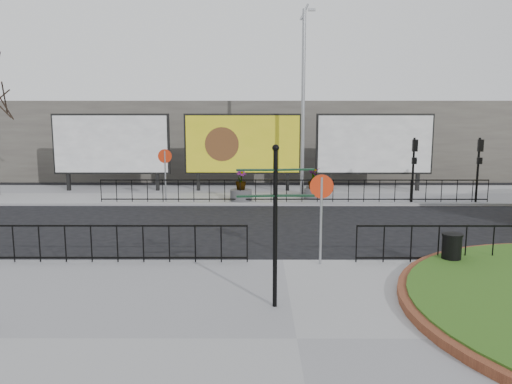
{
  "coord_description": "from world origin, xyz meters",
  "views": [
    {
      "loc": [
        -0.72,
        -13.59,
        4.17
      ],
      "look_at": [
        -0.77,
        2.43,
        1.68
      ],
      "focal_mm": 35.0,
      "sensor_mm": 36.0,
      "label": 1
    }
  ],
  "objects_px": {
    "billboard_mid": "(243,144)",
    "planter_a": "(241,190)",
    "fingerpost_sign": "(275,210)",
    "planter_c": "(316,187)",
    "litter_bin": "(452,250)",
    "planter_b": "(313,188)",
    "lamp_post": "(303,101)"
  },
  "relations": [
    {
      "from": "billboard_mid",
      "to": "planter_a",
      "type": "bearing_deg",
      "value": -90.0
    },
    {
      "from": "fingerpost_sign",
      "to": "planter_a",
      "type": "distance_m",
      "value": 13.31
    },
    {
      "from": "planter_a",
      "to": "planter_c",
      "type": "xyz_separation_m",
      "value": [
        3.7,
        1.27,
        -0.01
      ]
    },
    {
      "from": "fingerpost_sign",
      "to": "planter_a",
      "type": "bearing_deg",
      "value": 93.9
    },
    {
      "from": "planter_a",
      "to": "planter_c",
      "type": "bearing_deg",
      "value": 18.93
    },
    {
      "from": "litter_bin",
      "to": "planter_a",
      "type": "distance_m",
      "value": 11.95
    },
    {
      "from": "planter_c",
      "to": "planter_a",
      "type": "bearing_deg",
      "value": -161.07
    },
    {
      "from": "billboard_mid",
      "to": "planter_a",
      "type": "height_order",
      "value": "billboard_mid"
    },
    {
      "from": "planter_a",
      "to": "fingerpost_sign",
      "type": "bearing_deg",
      "value": -85.01
    },
    {
      "from": "fingerpost_sign",
      "to": "planter_b",
      "type": "relative_size",
      "value": 2.47
    },
    {
      "from": "lamp_post",
      "to": "planter_c",
      "type": "distance_m",
      "value": 4.27
    },
    {
      "from": "planter_a",
      "to": "planter_c",
      "type": "height_order",
      "value": "planter_a"
    },
    {
      "from": "fingerpost_sign",
      "to": "litter_bin",
      "type": "xyz_separation_m",
      "value": [
        4.85,
        2.84,
        -1.63
      ]
    },
    {
      "from": "planter_c",
      "to": "lamp_post",
      "type": "bearing_deg",
      "value": 180.0
    },
    {
      "from": "fingerpost_sign",
      "to": "lamp_post",
      "type": "bearing_deg",
      "value": 81.58
    },
    {
      "from": "lamp_post",
      "to": "litter_bin",
      "type": "height_order",
      "value": "lamp_post"
    },
    {
      "from": "planter_c",
      "to": "billboard_mid",
      "type": "bearing_deg",
      "value": 151.95
    },
    {
      "from": "litter_bin",
      "to": "planter_b",
      "type": "xyz_separation_m",
      "value": [
        -2.5,
        11.0,
        0.06
      ]
    },
    {
      "from": "billboard_mid",
      "to": "litter_bin",
      "type": "xyz_separation_m",
      "value": [
        6.0,
        -13.57,
        -2.02
      ]
    },
    {
      "from": "billboard_mid",
      "to": "planter_a",
      "type": "relative_size",
      "value": 4.19
    },
    {
      "from": "lamp_post",
      "to": "planter_b",
      "type": "distance_m",
      "value": 4.26
    },
    {
      "from": "litter_bin",
      "to": "planter_a",
      "type": "xyz_separation_m",
      "value": [
        -6.0,
        10.33,
        0.05
      ]
    },
    {
      "from": "planter_b",
      "to": "planter_c",
      "type": "relative_size",
      "value": 0.98
    },
    {
      "from": "billboard_mid",
      "to": "planter_b",
      "type": "relative_size",
      "value": 4.44
    },
    {
      "from": "fingerpost_sign",
      "to": "planter_c",
      "type": "bearing_deg",
      "value": 78.89
    },
    {
      "from": "fingerpost_sign",
      "to": "planter_b",
      "type": "height_order",
      "value": "fingerpost_sign"
    },
    {
      "from": "billboard_mid",
      "to": "fingerpost_sign",
      "type": "height_order",
      "value": "billboard_mid"
    },
    {
      "from": "billboard_mid",
      "to": "fingerpost_sign",
      "type": "bearing_deg",
      "value": -85.99
    },
    {
      "from": "billboard_mid",
      "to": "planter_b",
      "type": "xyz_separation_m",
      "value": [
        3.5,
        -2.57,
        -1.96
      ]
    },
    {
      "from": "fingerpost_sign",
      "to": "planter_c",
      "type": "xyz_separation_m",
      "value": [
        2.55,
        14.44,
        -1.59
      ]
    },
    {
      "from": "litter_bin",
      "to": "planter_c",
      "type": "xyz_separation_m",
      "value": [
        -2.3,
        11.6,
        0.04
      ]
    },
    {
      "from": "litter_bin",
      "to": "planter_b",
      "type": "relative_size",
      "value": 0.65
    }
  ]
}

